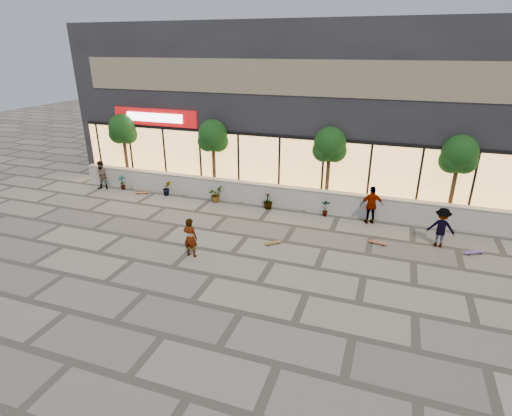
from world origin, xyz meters
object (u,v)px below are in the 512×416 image
(skater_right_far, at_px, (441,227))
(tree_west, at_px, (123,131))
(skater_center, at_px, (190,238))
(tree_mideast, at_px, (330,147))
(skater_right_near, at_px, (372,205))
(skateboard_center, at_px, (273,243))
(tree_midwest, at_px, (213,138))
(skater_left, at_px, (102,175))
(tree_east, at_px, (459,157))
(skateboard_right_near, at_px, (378,242))
(skateboard_left, at_px, (142,193))
(skateboard_right_far, at_px, (474,252))

(skater_right_far, bearing_deg, tree_west, -5.99)
(skater_center, bearing_deg, tree_mideast, -117.18)
(skater_center, xyz_separation_m, skater_right_near, (6.10, 5.32, 0.09))
(skateboard_center, bearing_deg, tree_midwest, 94.00)
(tree_mideast, relative_size, skater_left, 2.45)
(tree_east, bearing_deg, tree_midwest, 180.00)
(skater_center, distance_m, skateboard_center, 3.33)
(skater_right_far, distance_m, skateboard_right_near, 2.46)
(skater_left, relative_size, skater_right_near, 0.92)
(skater_center, xyz_separation_m, skateboard_center, (2.63, 1.92, -0.70))
(tree_midwest, relative_size, skateboard_left, 5.54)
(tree_east, height_order, skater_right_far, tree_east)
(tree_midwest, distance_m, skateboard_center, 7.35)
(skater_right_near, xyz_separation_m, skateboard_center, (-3.48, -3.40, -0.79))
(skateboard_left, height_order, skateboard_right_near, skateboard_right_near)
(tree_mideast, relative_size, tree_east, 1.00)
(tree_west, distance_m, skateboard_center, 11.69)
(tree_midwest, bearing_deg, tree_mideast, 0.00)
(skateboard_left, bearing_deg, skater_center, -68.05)
(tree_east, distance_m, skater_right_far, 3.56)
(skater_right_near, bearing_deg, tree_mideast, -51.45)
(tree_east, bearing_deg, skater_center, -144.38)
(tree_east, relative_size, skater_right_far, 2.44)
(skateboard_left, xyz_separation_m, skateboard_right_near, (12.28, -1.90, 0.00))
(tree_midwest, xyz_separation_m, skater_left, (-6.00, -1.56, -2.19))
(tree_mideast, height_order, skateboard_center, tree_mideast)
(skater_right_near, distance_m, skater_right_far, 3.05)
(skater_right_near, bearing_deg, skateboard_center, 25.05)
(tree_east, relative_size, skateboard_right_far, 4.82)
(tree_east, height_order, skateboard_left, tree_east)
(skater_right_far, height_order, skateboard_right_near, skater_right_far)
(tree_east, height_order, skater_right_near, tree_east)
(skater_left, distance_m, skateboard_right_near, 14.83)
(skater_right_near, bearing_deg, tree_west, -25.12)
(skater_center, xyz_separation_m, skateboard_left, (-5.70, 5.22, -0.70))
(tree_mideast, bearing_deg, skater_right_near, -32.15)
(skater_right_far, relative_size, skateboard_right_far, 1.97)
(skater_right_near, xyz_separation_m, skateboard_right_far, (3.97, -1.64, -0.78))
(tree_mideast, distance_m, skater_center, 8.07)
(tree_west, distance_m, tree_mideast, 11.50)
(tree_east, xyz_separation_m, skateboard_right_far, (0.69, -3.04, -2.90))
(skater_center, distance_m, skater_right_far, 9.68)
(tree_midwest, distance_m, skater_center, 7.39)
(skateboard_left, height_order, skateboard_right_far, skateboard_right_far)
(skater_right_near, distance_m, skateboard_center, 4.93)
(tree_east, bearing_deg, tree_mideast, 180.00)
(skater_left, bearing_deg, skateboard_right_far, -16.28)
(skater_right_near, bearing_deg, skater_right_far, 134.33)
(tree_west, relative_size, skateboard_center, 6.08)
(tree_east, distance_m, skateboard_center, 8.78)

